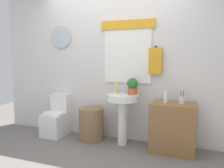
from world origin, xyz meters
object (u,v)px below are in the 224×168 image
(laundry_hamper, at_px, (91,124))
(lotion_bottle, at_px, (166,97))
(toilet, at_px, (57,119))
(potted_plant, at_px, (132,86))
(pedestal_sink, at_px, (122,108))
(soap_bottle, at_px, (116,88))
(wooden_cabinet, at_px, (173,127))
(toothbrush_cup, at_px, (182,100))

(laundry_hamper, height_order, lotion_bottle, lotion_bottle)
(toilet, bearing_deg, potted_plant, 1.09)
(pedestal_sink, xyz_separation_m, lotion_bottle, (0.66, -0.04, 0.22))
(toilet, bearing_deg, soap_bottle, 0.83)
(soap_bottle, height_order, lotion_bottle, soap_bottle)
(soap_bottle, bearing_deg, lotion_bottle, -6.54)
(soap_bottle, xyz_separation_m, lotion_bottle, (0.78, -0.09, -0.07))
(laundry_hamper, xyz_separation_m, wooden_cabinet, (1.33, 0.00, 0.09))
(toilet, relative_size, wooden_cabinet, 1.03)
(laundry_hamper, relative_size, pedestal_sink, 0.68)
(pedestal_sink, height_order, potted_plant, potted_plant)
(toothbrush_cup, bearing_deg, wooden_cabinet, -169.75)
(toilet, height_order, toothbrush_cup, toothbrush_cup)
(wooden_cabinet, relative_size, toothbrush_cup, 3.88)
(laundry_hamper, height_order, potted_plant, potted_plant)
(toilet, distance_m, pedestal_sink, 1.28)
(laundry_hamper, height_order, soap_bottle, soap_bottle)
(toothbrush_cup, bearing_deg, lotion_bottle, -164.87)
(toilet, distance_m, toothbrush_cup, 2.19)
(lotion_bottle, height_order, toothbrush_cup, same)
(toilet, xyz_separation_m, soap_bottle, (1.12, 0.02, 0.61))
(lotion_bottle, bearing_deg, pedestal_sink, 176.56)
(laundry_hamper, height_order, pedestal_sink, pedestal_sink)
(pedestal_sink, xyz_separation_m, soap_bottle, (-0.12, 0.05, 0.30))
(laundry_hamper, distance_m, soap_bottle, 0.75)
(soap_bottle, relative_size, potted_plant, 0.66)
(laundry_hamper, xyz_separation_m, lotion_bottle, (1.22, -0.04, 0.54))
(toilet, relative_size, soap_bottle, 4.30)
(pedestal_sink, distance_m, toothbrush_cup, 0.91)
(toilet, xyz_separation_m, pedestal_sink, (1.24, -0.03, 0.31))
(toilet, height_order, laundry_hamper, toilet)
(laundry_hamper, bearing_deg, soap_bottle, 6.63)
(toilet, bearing_deg, lotion_bottle, -2.21)
(toilet, bearing_deg, toothbrush_cup, -0.37)
(pedestal_sink, distance_m, potted_plant, 0.38)
(wooden_cabinet, xyz_separation_m, toothbrush_cup, (0.11, 0.02, 0.41))
(laundry_hamper, relative_size, toothbrush_cup, 2.93)
(pedestal_sink, xyz_separation_m, toothbrush_cup, (0.89, 0.02, 0.18))
(laundry_hamper, xyz_separation_m, soap_bottle, (0.43, 0.05, 0.62))
(lotion_bottle, bearing_deg, potted_plant, 169.21)
(toilet, distance_m, lotion_bottle, 1.98)
(laundry_hamper, xyz_separation_m, potted_plant, (0.69, 0.06, 0.66))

